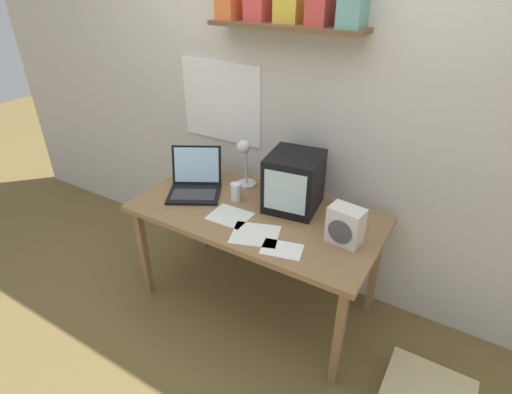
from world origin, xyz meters
TOP-DOWN VIEW (x-y plane):
  - ground_plane at (0.00, 0.00)m, footprint 12.00×12.00m
  - back_wall at (-0.00, 0.46)m, footprint 5.60×0.24m
  - corner_desk at (0.00, 0.00)m, footprint 1.49×0.75m
  - crt_monitor at (0.16, 0.17)m, footprint 0.34×0.36m
  - laptop at (-0.47, 0.02)m, footprint 0.44×0.44m
  - desk_lamp at (-0.22, 0.22)m, footprint 0.13×0.16m
  - juice_glass at (-0.18, 0.05)m, footprint 0.07×0.07m
  - space_heater at (0.55, -0.02)m, footprint 0.19×0.14m
  - loose_paper_near_laptop at (0.31, -0.25)m, footprint 0.24×0.19m
  - loose_paper_near_monitor at (-0.10, -0.13)m, footprint 0.24×0.20m
  - open_notebook at (0.12, -0.21)m, footprint 0.31×0.29m

SIDE VIEW (x-z plane):
  - ground_plane at x=0.00m, z-range 0.00..0.00m
  - corner_desk at x=0.00m, z-range 0.30..1.01m
  - loose_paper_near_monitor at x=-0.10m, z-range 0.72..0.72m
  - loose_paper_near_laptop at x=0.31m, z-range 0.72..0.72m
  - open_notebook at x=0.12m, z-range 0.72..0.72m
  - juice_glass at x=-0.18m, z-range 0.71..0.82m
  - laptop at x=-0.47m, z-range 0.65..0.91m
  - space_heater at x=0.55m, z-range 0.71..0.92m
  - crt_monitor at x=0.16m, z-range 0.72..1.05m
  - desk_lamp at x=-0.22m, z-range 0.76..1.10m
  - back_wall at x=0.00m, z-range 0.01..2.61m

